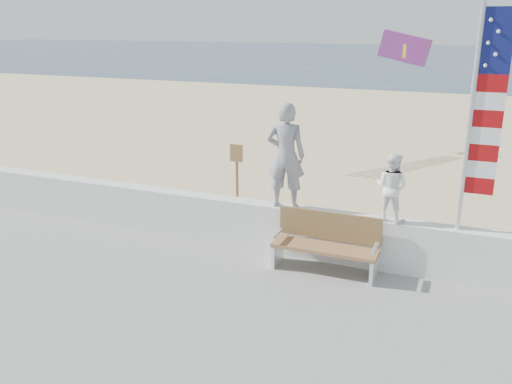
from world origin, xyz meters
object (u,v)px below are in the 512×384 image
at_px(adult, 286,155).
at_px(flag, 480,112).
at_px(child, 391,187).
at_px(bench, 326,242).

xyz_separation_m(adult, flag, (3.10, -0.00, 0.96)).
distance_m(child, bench, 1.44).
bearing_deg(bench, child, 25.41).
height_order(child, bench, child).
bearing_deg(flag, child, 179.99).
bearing_deg(child, flag, -164.42).
height_order(child, flag, flag).
relative_size(adult, child, 1.63).
xyz_separation_m(adult, child, (1.88, 0.00, -0.37)).
relative_size(child, bench, 0.65).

